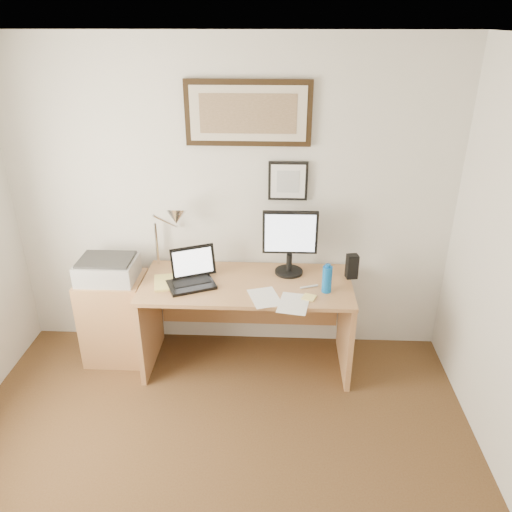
# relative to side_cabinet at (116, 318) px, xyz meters

# --- Properties ---
(ceiling) EXTENTS (4.00, 4.00, 0.00)m
(ceiling) POSITION_rel_side_cabinet_xyz_m (0.92, -1.68, 2.13)
(ceiling) COLOR white
(ceiling) RESTS_ON ground
(wall_back) EXTENTS (3.50, 0.02, 2.50)m
(wall_back) POSITION_rel_side_cabinet_xyz_m (0.92, 0.32, 0.89)
(wall_back) COLOR silver
(wall_back) RESTS_ON ground
(side_cabinet) EXTENTS (0.50, 0.40, 0.73)m
(side_cabinet) POSITION_rel_side_cabinet_xyz_m (0.00, 0.00, 0.00)
(side_cabinet) COLOR #A06E43
(side_cabinet) RESTS_ON floor
(water_bottle) EXTENTS (0.07, 0.07, 0.20)m
(water_bottle) POSITION_rel_side_cabinet_xyz_m (1.67, -0.16, 0.49)
(water_bottle) COLOR #0D5BB0
(water_bottle) RESTS_ON desk
(bottle_cap) EXTENTS (0.04, 0.04, 0.02)m
(bottle_cap) POSITION_rel_side_cabinet_xyz_m (1.67, -0.16, 0.60)
(bottle_cap) COLOR #0D5BB0
(bottle_cap) RESTS_ON water_bottle
(speaker) EXTENTS (0.10, 0.09, 0.19)m
(speaker) POSITION_rel_side_cabinet_xyz_m (1.88, 0.07, 0.48)
(speaker) COLOR black
(speaker) RESTS_ON desk
(paper_sheet_a) EXTENTS (0.27, 0.33, 0.00)m
(paper_sheet_a) POSITION_rel_side_cabinet_xyz_m (1.22, -0.27, 0.39)
(paper_sheet_a) COLOR silver
(paper_sheet_a) RESTS_ON desk
(paper_sheet_b) EXTENTS (0.25, 0.32, 0.00)m
(paper_sheet_b) POSITION_rel_side_cabinet_xyz_m (1.42, -0.34, 0.39)
(paper_sheet_b) COLOR silver
(paper_sheet_b) RESTS_ON desk
(sticky_pad) EXTENTS (0.11, 0.11, 0.01)m
(sticky_pad) POSITION_rel_side_cabinet_xyz_m (1.53, -0.26, 0.39)
(sticky_pad) COLOR #FCE477
(sticky_pad) RESTS_ON desk
(marker_pen) EXTENTS (0.14, 0.06, 0.02)m
(marker_pen) POSITION_rel_side_cabinet_xyz_m (1.54, -0.11, 0.39)
(marker_pen) COLOR silver
(marker_pen) RESTS_ON desk
(book) EXTENTS (0.24, 0.29, 0.02)m
(book) POSITION_rel_side_cabinet_xyz_m (0.38, -0.11, 0.39)
(book) COLOR #DECC68
(book) RESTS_ON desk
(desk) EXTENTS (1.60, 0.70, 0.75)m
(desk) POSITION_rel_side_cabinet_xyz_m (1.07, 0.04, 0.15)
(desk) COLOR #A06E43
(desk) RESTS_ON floor
(laptop) EXTENTS (0.41, 0.42, 0.26)m
(laptop) POSITION_rel_side_cabinet_xyz_m (0.66, -0.07, 0.44)
(laptop) COLOR black
(laptop) RESTS_ON desk
(lcd_monitor) EXTENTS (0.42, 0.22, 0.52)m
(lcd_monitor) POSITION_rel_side_cabinet_xyz_m (1.39, 0.12, 0.68)
(lcd_monitor) COLOR black
(lcd_monitor) RESTS_ON desk
(printer) EXTENTS (0.44, 0.34, 0.18)m
(printer) POSITION_rel_side_cabinet_xyz_m (-0.01, -0.01, 0.45)
(printer) COLOR #A3A3A6
(printer) RESTS_ON side_cabinet
(desk_lamp) EXTENTS (0.29, 0.27, 0.53)m
(desk_lamp) POSITION_rel_side_cabinet_xyz_m (0.51, 0.13, 0.82)
(desk_lamp) COLOR silver
(desk_lamp) RESTS_ON desk
(picture_large) EXTENTS (0.92, 0.04, 0.47)m
(picture_large) POSITION_rel_side_cabinet_xyz_m (1.07, 0.29, 1.59)
(picture_large) COLOR black
(picture_large) RESTS_ON wall_back
(picture_small) EXTENTS (0.30, 0.03, 0.30)m
(picture_small) POSITION_rel_side_cabinet_xyz_m (1.37, 0.29, 1.09)
(picture_small) COLOR black
(picture_small) RESTS_ON wall_back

